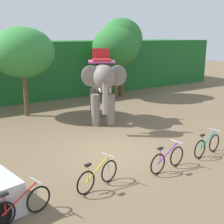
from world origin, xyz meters
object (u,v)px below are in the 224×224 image
Objects in this scene: bike_red at (21,206)px; bike_teal at (207,145)px; tree_right at (116,47)px; bike_purple at (167,159)px; tree_center at (122,39)px; elephant at (102,81)px; bike_yellow at (98,176)px; tree_center_right at (23,52)px.

bike_teal is at bearing 1.45° from bike_red.
tree_right is 12.47m from bike_purple.
bike_teal is (-3.97, -11.12, -3.77)m from tree_center.
elephant is 6.47m from bike_purple.
bike_yellow is at bearing 178.16° from bike_teal.
tree_center is 14.52m from bike_yellow.
elephant is at bearing -50.62° from tree_center_right.
tree_center is 3.33× the size of bike_teal.
tree_center_right reaches higher than bike_teal.
bike_yellow is at bearing -128.53° from tree_center.
bike_red is (-3.35, -9.66, -3.16)m from tree_center_right.
tree_center_right is 10.23m from bike_purple.
bike_yellow and bike_purple have the same top height.
bike_red and bike_purple have the same top height.
tree_right is at bearing -151.85° from tree_center.
tree_center is 1.38× the size of elephant.
tree_center is at bearing 45.43° from bike_red.
elephant is 2.41× the size of bike_teal.
elephant reaches higher than bike_yellow.
elephant reaches higher than bike_purple.
tree_center is 16.31m from bike_red.
bike_teal is at bearing -1.84° from bike_yellow.
tree_right is 0.90× the size of tree_center.
tree_center_right is 2.88× the size of bike_purple.
tree_right is 6.40m from elephant.
tree_center reaches higher than tree_center_right.
tree_center_right reaches higher than elephant.
elephant is (-4.09, -4.70, -1.45)m from tree_right.
tree_right is 15.33m from bike_red.
tree_center_right is 2.93× the size of bike_red.
bike_red is at bearing -179.22° from bike_purple.
tree_center_right is 2.88× the size of bike_teal.
tree_center_right is 10.69m from bike_teal.
bike_teal is (2.19, 0.11, 0.00)m from bike_purple.
tree_center_right is at bearing -168.05° from tree_center.
bike_red is at bearing -178.55° from bike_teal.
tree_right reaches higher than tree_center_right.
tree_center is at bearing 51.47° from bike_yellow.
bike_yellow is (-8.74, -10.97, -3.77)m from tree_center.
elephant is at bearing 78.56° from bike_purple.
bike_red is 0.98× the size of bike_teal.
bike_yellow is (-3.82, -5.82, -1.82)m from elephant.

